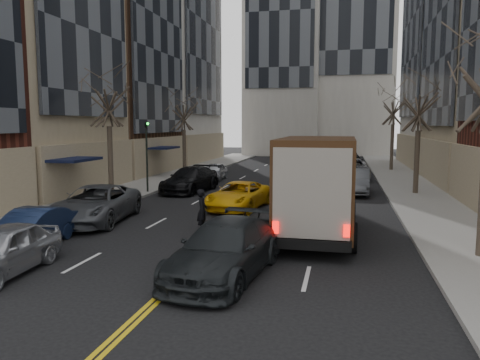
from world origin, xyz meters
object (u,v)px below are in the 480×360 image
(observer_sedan, at_px, (225,249))
(pedestrian, at_px, (202,211))
(ups_truck, at_px, (318,188))
(taxi, at_px, (239,195))

(observer_sedan, xyz_separation_m, pedestrian, (-2.25, 5.15, 0.08))
(pedestrian, bearing_deg, observer_sedan, -167.98)
(ups_truck, distance_m, observer_sedan, 5.75)
(taxi, height_order, pedestrian, pedestrian)
(ups_truck, bearing_deg, taxi, 128.80)
(ups_truck, distance_m, pedestrian, 4.70)
(observer_sedan, distance_m, taxi, 10.74)
(taxi, xyz_separation_m, pedestrian, (-0.30, -5.40, 0.19))
(ups_truck, height_order, pedestrian, ups_truck)
(ups_truck, bearing_deg, pedestrian, -179.68)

